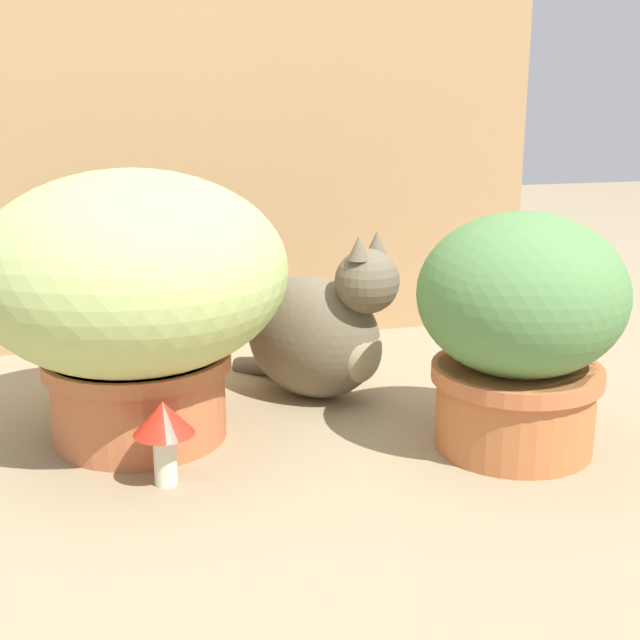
# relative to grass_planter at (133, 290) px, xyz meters

# --- Properties ---
(ground_plane) EXTENTS (6.00, 6.00, 0.00)m
(ground_plane) POSITION_rel_grass_planter_xyz_m (0.24, -0.02, -0.24)
(ground_plane) COLOR gray
(cardboard_backdrop) EXTENTS (1.15, 0.03, 0.95)m
(cardboard_backdrop) POSITION_rel_grass_planter_xyz_m (0.31, 0.51, 0.23)
(cardboard_backdrop) COLOR tan
(cardboard_backdrop) RESTS_ON ground
(grass_planter) EXTENTS (0.48, 0.48, 0.43)m
(grass_planter) POSITION_rel_grass_planter_xyz_m (0.00, 0.00, 0.00)
(grass_planter) COLOR #BB663E
(grass_planter) RESTS_ON ground
(leafy_planter) EXTENTS (0.31, 0.31, 0.37)m
(leafy_planter) POSITION_rel_grass_planter_xyz_m (0.56, -0.18, -0.04)
(leafy_planter) COLOR #BF6D3B
(leafy_planter) RESTS_ON ground
(cat) EXTENTS (0.30, 0.35, 0.32)m
(cat) POSITION_rel_grass_planter_xyz_m (0.32, 0.11, -0.12)
(cat) COLOR brown
(cat) RESTS_ON ground
(mushroom_ornament_red) EXTENTS (0.09, 0.09, 0.12)m
(mushroom_ornament_red) POSITION_rel_grass_planter_xyz_m (0.03, -0.18, -0.15)
(mushroom_ornament_red) COLOR silver
(mushroom_ornament_red) RESTS_ON ground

